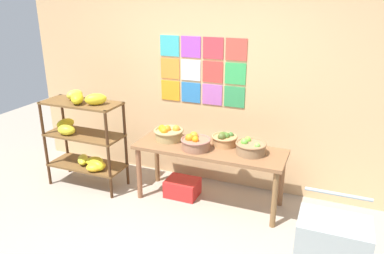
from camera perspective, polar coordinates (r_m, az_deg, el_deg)
The scene contains 9 objects.
back_wall_with_art at distance 4.56m, azimuth 2.32°, elevation 9.10°, with size 5.04×0.07×2.98m.
banana_shelf_unit at distance 4.76m, azimuth -16.36°, elevation -1.15°, with size 0.98×0.47×1.24m.
display_table at distance 4.23m, azimuth 2.71°, elevation -4.27°, with size 1.72×0.58×0.69m.
fruit_basket_back_left at distance 4.40m, azimuth -3.68°, elevation -0.95°, with size 0.36×0.36×0.17m.
fruit_basket_back_right at distance 4.06m, azimuth 9.05°, elevation -3.13°, with size 0.34×0.34×0.17m.
fruit_basket_right at distance 4.13m, azimuth 0.52°, elevation -2.43°, with size 0.34×0.34×0.18m.
fruit_basket_centre at distance 4.25m, azimuth 5.04°, elevation -1.85°, with size 0.30×0.30×0.17m.
produce_crate_under_table at distance 4.58m, azimuth -1.49°, elevation -9.33°, with size 0.39×0.31×0.21m, color red.
shopping_cart at distance 3.24m, azimuth 20.82°, elevation -16.40°, with size 0.55×0.42×0.82m.
Camera 1 is at (1.51, -2.30, 2.33)m, focal length 34.51 mm.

